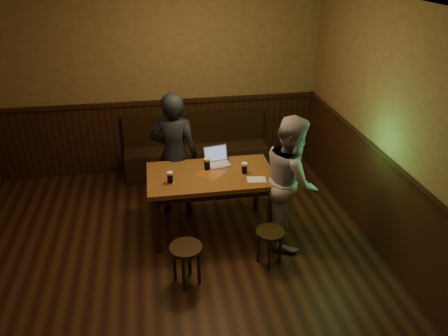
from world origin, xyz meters
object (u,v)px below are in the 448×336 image
pint_left (170,178)px  person_suit (175,155)px  bench (196,154)px  stool_left (186,254)px  pub_table (211,182)px  pint_right (244,168)px  person_grey (291,181)px  laptop (217,160)px  stool_right (270,237)px  pint_mid (207,164)px

pint_left → person_suit: size_ratio=0.09×
bench → stool_left: 2.56m
pub_table → pint_left: 0.54m
pint_right → person_grey: (0.50, -0.25, -0.08)m
pub_table → stool_left: bearing=-113.2°
pint_left → bench: bearing=74.4°
laptop → person_suit: bearing=142.2°
pub_table → person_suit: 0.67m
stool_right → person_grey: (0.35, 0.44, 0.45)m
pint_mid → pint_left: bearing=-151.4°
stool_left → pint_mid: size_ratio=3.00×
pint_left → stool_right: bearing=-30.1°
pint_left → person_suit: bearing=81.5°
stool_left → pint_mid: 1.21m
pint_left → pint_mid: (0.47, 0.25, 0.01)m
pub_table → person_grey: (0.91, -0.31, 0.10)m
bench → person_grey: 2.18m
bench → pint_right: (0.40, -1.68, 0.57)m
pint_left → pint_right: size_ratio=1.00×
pint_mid → laptop: 0.21m
pub_table → stool_right: 1.00m
stool_right → person_suit: person_suit is taller
pub_table → pint_mid: size_ratio=9.70×
laptop → person_grey: 0.97m
pint_mid → person_grey: bearing=-24.2°
pub_table → person_suit: (-0.39, 0.52, 0.14)m
stool_left → laptop: size_ratio=1.37×
stool_right → pint_left: pint_left is taller
stool_right → pint_left: bearing=149.9°
stool_right → person_suit: (-0.95, 1.28, 0.50)m
pub_table → stool_left: (-0.40, -0.92, -0.33)m
bench → pub_table: bearing=-90.0°
pint_mid → laptop: bearing=45.4°
person_suit → person_grey: (1.30, -0.83, -0.04)m
pint_right → stool_right: bearing=-77.3°
laptop → pint_left: bearing=-156.9°
stool_right → pint_right: size_ratio=3.02×
pint_right → person_suit: (-0.79, 0.59, -0.04)m
pub_table → pint_right: (0.40, -0.06, 0.18)m
stool_left → stool_right: size_ratio=1.08×
pint_left → pint_right: same height
pint_mid → pint_right: bearing=-22.2°
bench → pint_left: 1.91m
pint_left → pint_mid: size_ratio=0.92×
pint_right → laptop: size_ratio=0.42×
pint_left → pint_right: 0.90m
stool_right → person_grey: 0.72m
stool_right → pint_mid: size_ratio=2.78×
pint_right → laptop: (-0.28, 0.32, -0.02)m
bench → stool_right: (0.56, -2.36, 0.04)m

